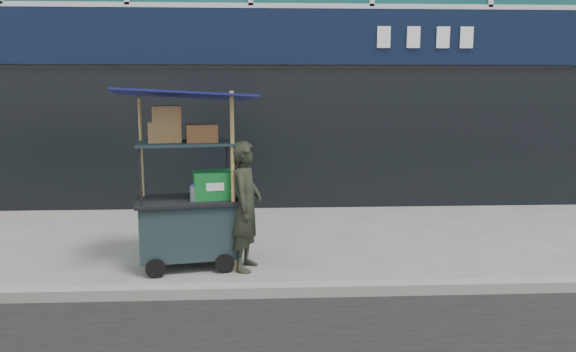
{
  "coord_description": "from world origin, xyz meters",
  "views": [
    {
      "loc": [
        0.13,
        -5.65,
        2.15
      ],
      "look_at": [
        0.48,
        1.2,
        1.01
      ],
      "focal_mm": 35.0,
      "sensor_mm": 36.0,
      "label": 1
    }
  ],
  "objects": [
    {
      "name": "curb",
      "position": [
        0.0,
        -0.2,
        0.06
      ],
      "size": [
        80.0,
        0.18,
        0.12
      ],
      "primitive_type": "cube",
      "color": "gray",
      "rests_on": "ground"
    },
    {
      "name": "vendor_cart",
      "position": [
        -0.71,
        0.8,
        0.74
      ],
      "size": [
        1.73,
        1.35,
        2.11
      ],
      "rotation": [
        0.0,
        0.0,
        0.17
      ],
      "color": "black",
      "rests_on": "ground"
    },
    {
      "name": "vendor_man",
      "position": [
        -0.04,
        0.67,
        0.75
      ],
      "size": [
        0.47,
        0.61,
        1.5
      ],
      "primitive_type": "imported",
      "rotation": [
        0.0,
        0.0,
        1.35
      ],
      "color": "black",
      "rests_on": "ground"
    },
    {
      "name": "ground",
      "position": [
        0.0,
        0.0,
        0.0
      ],
      "size": [
        80.0,
        80.0,
        0.0
      ],
      "primitive_type": "plane",
      "color": "slate",
      "rests_on": "ground"
    }
  ]
}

